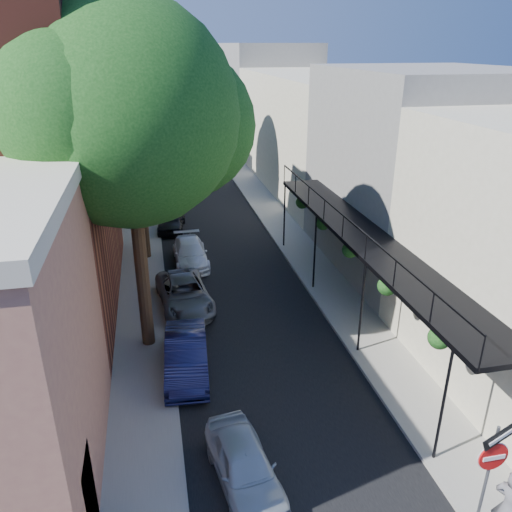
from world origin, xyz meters
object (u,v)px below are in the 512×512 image
oak_near (142,117)px  parked_car_b (186,355)px  oak_far (141,74)px  parked_car_e (171,219)px  pedestrian (510,510)px  parked_car_d (190,253)px  oak_mid (142,113)px  parked_car_a (244,465)px  parked_car_f (168,192)px  parked_car_c (185,294)px  sign_post (492,461)px

oak_near → parked_car_b: 7.59m
oak_near → oak_far: oak_far is taller
parked_car_e → pedestrian: pedestrian is taller
parked_car_d → oak_mid: bearing=141.7°
parked_car_a → pedestrian: pedestrian is taller
parked_car_a → parked_car_f: size_ratio=0.80×
oak_mid → pedestrian: oak_mid is taller
oak_mid → parked_car_b: (0.82, -10.09, -6.43)m
parked_car_c → parked_car_e: size_ratio=1.19×
sign_post → oak_far: 27.80m
parked_car_d → pedestrian: size_ratio=1.90×
parked_car_c → pedestrian: (5.72, -12.09, 0.55)m
parked_car_a → parked_car_e: 18.74m
parked_car_c → parked_car_d: 4.36m
pedestrian → sign_post: bearing=6.8°
sign_post → oak_mid: (-6.58, 17.26, 5.02)m
oak_near → sign_post: bearing=-54.9°
parked_car_c → parked_car_d: size_ratio=1.10×
oak_near → pedestrian: (6.78, -9.76, -6.75)m
oak_far → parked_car_e: 9.32m
parked_car_c → pedestrian: pedestrian is taller
parked_car_d → parked_car_f: (-0.57, 10.69, 0.13)m
oak_near → pedestrian: oak_near is taller
parked_car_a → parked_car_c: (-0.71, 9.26, 0.01)m
parked_car_a → parked_car_c: 9.28m
parked_car_b → parked_car_d: parked_car_b is taller
oak_far → parked_car_e: size_ratio=3.36×
sign_post → parked_car_f: size_ratio=0.72×
parked_car_b → parked_car_d: 8.81m
pedestrian → parked_car_e: bearing=-6.3°
sign_post → parked_car_d: sign_post is taller
oak_far → parked_car_b: 20.61m
oak_mid → parked_car_e: bearing=74.2°
parked_car_c → parked_car_d: parked_car_c is taller
parked_car_a → parked_car_d: 13.57m
sign_post → parked_car_c: bearing=115.2°
oak_far → parked_car_b: size_ratio=3.11×
parked_car_e → pedestrian: 22.32m
sign_post → parked_car_f: sign_post is taller
pedestrian → parked_car_b: bearing=17.0°
parked_car_b → parked_car_c: parked_car_b is taller
sign_post → oak_far: size_ratio=0.25×
parked_car_b → parked_car_c: (0.29, 4.45, -0.05)m
oak_mid → parked_car_f: size_ratio=2.45×
oak_near → parked_car_d: (1.68, 6.64, -7.32)m
oak_mid → parked_car_a: bearing=-83.0°
oak_near → pedestrian: bearing=-55.2°
sign_post → parked_car_d: size_ratio=0.78×
pedestrian → oak_far: bearing=-7.1°
parked_car_a → parked_car_d: bearing=82.7°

